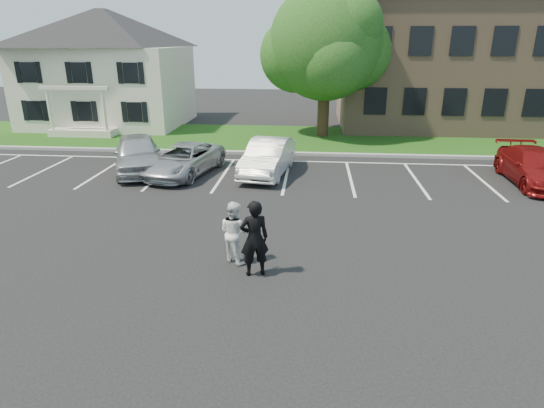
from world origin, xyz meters
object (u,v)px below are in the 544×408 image
object	(u,v)px
tree	(327,46)
office_building	(507,63)
car_white_sedan	(268,157)
house	(107,68)
man_black_suit	(254,238)
car_red_compact	(534,167)
man_white_shirt	(234,232)
car_silver_minivan	(183,160)
car_silver_west	(137,153)

from	to	relation	value
tree	office_building	bearing A→B (deg)	22.26
car_white_sedan	house	bearing A→B (deg)	144.44
man_black_suit	car_red_compact	distance (m)	13.78
man_white_shirt	car_silver_minivan	size ratio (longest dim) A/B	0.36
car_silver_west	car_white_sedan	world-z (taller)	car_silver_west
man_black_suit	car_white_sedan	xyz separation A→B (m)	(-0.57, 9.24, -0.24)
office_building	tree	bearing A→B (deg)	-157.74
man_white_shirt	tree	bearing A→B (deg)	-64.06
office_building	tree	size ratio (longest dim) A/B	2.55
car_silver_minivan	car_white_sedan	xyz separation A→B (m)	(3.73, 0.39, 0.10)
man_white_shirt	car_white_sedan	distance (m)	8.55
house	car_silver_minivan	distance (m)	15.00
house	car_silver_minivan	xyz separation A→B (m)	(8.43, -12.01, -3.16)
house	car_silver_west	size ratio (longest dim) A/B	2.11
tree	man_white_shirt	xyz separation A→B (m)	(-2.71, -17.18, -4.50)
car_red_compact	car_silver_west	bearing A→B (deg)	-179.54
man_white_shirt	car_silver_west	xyz separation A→B (m)	(-5.86, 8.45, -0.02)
tree	man_black_suit	xyz separation A→B (m)	(-2.07, -17.88, -4.34)
man_black_suit	car_white_sedan	world-z (taller)	man_black_suit
car_silver_west	car_silver_minivan	world-z (taller)	car_silver_west
office_building	man_white_shirt	distance (m)	26.93
office_building	car_white_sedan	bearing A→B (deg)	-137.43
man_white_shirt	car_silver_west	distance (m)	10.28
office_building	car_silver_minivan	size ratio (longest dim) A/B	4.67
house	man_white_shirt	bearing A→B (deg)	-59.06
tree	car_white_sedan	bearing A→B (deg)	-106.99
man_white_shirt	car_white_sedan	xyz separation A→B (m)	(0.07, 8.55, -0.08)
car_white_sedan	car_red_compact	size ratio (longest dim) A/B	0.95
house	car_white_sedan	distance (m)	17.09
house	car_silver_minivan	size ratio (longest dim) A/B	2.15
car_silver_west	car_red_compact	xyz separation A→B (m)	(17.08, -0.34, -0.12)
tree	car_silver_minivan	size ratio (longest dim) A/B	1.83
man_black_suit	car_silver_minivan	xyz separation A→B (m)	(-4.30, 8.85, -0.34)
tree	car_silver_minivan	world-z (taller)	tree
house	tree	world-z (taller)	tree
man_black_suit	car_silver_west	xyz separation A→B (m)	(-6.50, 9.15, -0.17)
house	car_white_sedan	size ratio (longest dim) A/B	2.21
car_white_sedan	man_black_suit	bearing A→B (deg)	-78.34
car_white_sedan	car_red_compact	bearing A→B (deg)	5.91
house	man_white_shirt	size ratio (longest dim) A/B	6.04
man_white_shirt	car_white_sedan	size ratio (longest dim) A/B	0.37
man_black_suit	man_white_shirt	xyz separation A→B (m)	(-0.64, 0.70, -0.15)
tree	car_white_sedan	xyz separation A→B (m)	(-2.64, -8.64, -4.58)
man_white_shirt	house	bearing A→B (deg)	-24.15
tree	car_red_compact	bearing A→B (deg)	-46.81
house	man_black_suit	distance (m)	24.59
office_building	man_black_suit	xyz separation A→B (m)	(-14.28, -22.87, -3.15)
car_white_sedan	car_red_compact	distance (m)	11.16
man_black_suit	car_silver_minivan	world-z (taller)	man_black_suit
house	car_silver_west	distance (m)	13.59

